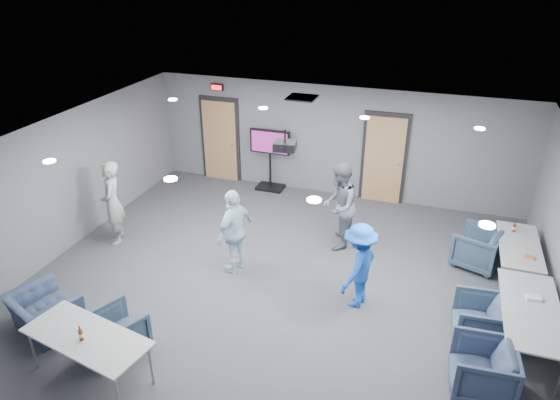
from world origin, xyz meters
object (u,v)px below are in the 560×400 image
(chair_front_a, at_px, (119,331))
(bottle_front, at_px, (81,335))
(person_a, at_px, (113,203))
(person_c, at_px, (235,231))
(projector, at_px, (285,146))
(chair_right_a, at_px, (478,248))
(person_b, at_px, (339,206))
(table_right_a, at_px, (519,247))
(tv_stand, at_px, (270,156))
(bottle_right, at_px, (514,228))
(chair_right_c, at_px, (482,369))
(table_right_b, at_px, (531,311))
(chair_right_b, at_px, (480,320))
(table_front_left, at_px, (87,338))
(chair_front_b, at_px, (45,312))
(person_d, at_px, (359,266))

(chair_front_a, relative_size, bottle_front, 3.12)
(person_a, bearing_deg, person_c, 57.57)
(bottle_front, bearing_deg, projector, 65.89)
(chair_right_a, height_order, projector, projector)
(person_a, height_order, person_b, person_b)
(person_c, distance_m, chair_front_a, 2.71)
(table_right_a, bearing_deg, tv_stand, 67.59)
(person_a, height_order, bottle_front, person_a)
(person_b, height_order, bottle_right, person_b)
(chair_right_c, bearing_deg, table_right_b, 145.56)
(chair_front_a, xyz_separation_m, bottle_front, (-0.04, -0.68, 0.48))
(projector, bearing_deg, chair_right_b, -24.69)
(chair_front_a, bearing_deg, table_right_b, -136.91)
(table_front_left, bearing_deg, table_right_b, 34.65)
(person_b, relative_size, chair_front_b, 1.80)
(tv_stand, relative_size, projector, 3.72)
(person_d, bearing_deg, person_b, -141.56)
(person_a, bearing_deg, chair_right_c, 46.51)
(person_b, distance_m, chair_right_c, 4.15)
(bottle_front, relative_size, tv_stand, 0.15)
(person_a, distance_m, person_c, 2.75)
(bottle_front, height_order, projector, projector)
(person_d, height_order, chair_right_b, person_d)
(table_front_left, height_order, bottle_right, bottle_right)
(chair_right_b, bearing_deg, tv_stand, -135.04)
(chair_front_a, xyz_separation_m, tv_stand, (0.23, 6.15, 0.55))
(person_a, height_order, projector, projector)
(chair_right_b, xyz_separation_m, chair_front_b, (-6.51, -1.95, -0.03))
(table_front_left, bearing_deg, projector, 76.48)
(person_d, xyz_separation_m, tv_stand, (-2.95, 3.93, 0.12))
(chair_front_b, bearing_deg, chair_front_a, -158.98)
(person_c, height_order, bottle_front, person_c)
(bottle_right, bearing_deg, person_a, -167.95)
(person_a, xyz_separation_m, chair_front_a, (1.92, -2.69, -0.55))
(chair_right_a, height_order, bottle_right, bottle_right)
(bottle_right, bearing_deg, table_front_left, -139.46)
(tv_stand, bearing_deg, table_right_b, -37.02)
(person_d, bearing_deg, chair_right_a, 149.83)
(person_c, relative_size, chair_right_b, 2.09)
(chair_right_b, bearing_deg, table_right_a, 156.59)
(chair_right_b, xyz_separation_m, tv_stand, (-4.91, 4.19, 0.52))
(person_b, height_order, chair_right_c, person_b)
(person_d, relative_size, tv_stand, 0.98)
(table_right_b, bearing_deg, projector, 75.38)
(person_a, distance_m, person_d, 5.13)
(table_right_a, bearing_deg, person_a, 98.55)
(chair_right_a, bearing_deg, chair_front_b, -37.86)
(person_c, distance_m, chair_right_b, 4.38)
(person_d, xyz_separation_m, table_front_left, (-3.23, -2.82, -0.08))
(person_c, distance_m, bottle_front, 3.33)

